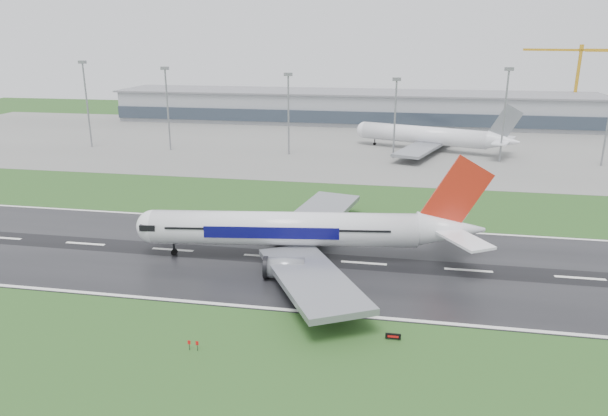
# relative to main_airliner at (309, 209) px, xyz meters

# --- Properties ---
(ground) EXTENTS (520.00, 520.00, 0.00)m
(ground) POSITION_rel_main_airliner_xyz_m (-8.74, -1.00, -10.33)
(ground) COLOR #204619
(ground) RESTS_ON ground
(runway) EXTENTS (400.00, 45.00, 0.10)m
(runway) POSITION_rel_main_airliner_xyz_m (-8.74, -1.00, -10.28)
(runway) COLOR black
(runway) RESTS_ON ground
(apron) EXTENTS (400.00, 130.00, 0.08)m
(apron) POSITION_rel_main_airliner_xyz_m (-8.74, 124.00, -10.29)
(apron) COLOR slate
(apron) RESTS_ON ground
(terminal) EXTENTS (240.00, 36.00, 15.00)m
(terminal) POSITION_rel_main_airliner_xyz_m (-8.74, 184.00, -2.83)
(terminal) COLOR gray
(terminal) RESTS_ON ground
(main_airliner) EXTENTS (77.32, 74.48, 20.46)m
(main_airliner) POSITION_rel_main_airliner_xyz_m (0.00, 0.00, 0.00)
(main_airliner) COLOR silver
(main_airliner) RESTS_ON runway
(parked_airliner) EXTENTS (81.08, 78.35, 18.98)m
(parked_airliner) POSITION_rel_main_airliner_xyz_m (27.94, 115.50, -0.76)
(parked_airliner) COLOR silver
(parked_airliner) RESTS_ON apron
(tower_crane) EXTENTS (38.60, 11.67, 39.20)m
(tower_crane) POSITION_rel_main_airliner_xyz_m (101.52, 199.00, 9.27)
(tower_crane) COLOR #BE8719
(tower_crane) RESTS_ON ground
(runway_sign) EXTENTS (2.31, 0.71, 1.04)m
(runway_sign) POSITION_rel_main_airliner_xyz_m (17.67, -29.01, -9.81)
(runway_sign) COLOR black
(runway_sign) RESTS_ON ground
(floodmast_0) EXTENTS (0.64, 0.64, 32.61)m
(floodmast_0) POSITION_rel_main_airliner_xyz_m (-105.61, 99.00, 5.97)
(floodmast_0) COLOR gray
(floodmast_0) RESTS_ON ground
(floodmast_1) EXTENTS (0.64, 0.64, 30.64)m
(floodmast_1) POSITION_rel_main_airliner_xyz_m (-71.98, 99.00, 4.99)
(floodmast_1) COLOR gray
(floodmast_1) RESTS_ON ground
(floodmast_2) EXTENTS (0.64, 0.64, 28.94)m
(floodmast_2) POSITION_rel_main_airliner_xyz_m (-24.57, 99.00, 4.14)
(floodmast_2) COLOR gray
(floodmast_2) RESTS_ON ground
(floodmast_3) EXTENTS (0.64, 0.64, 27.73)m
(floodmast_3) POSITION_rel_main_airliner_xyz_m (14.42, 99.00, 3.53)
(floodmast_3) COLOR gray
(floodmast_3) RESTS_ON ground
(floodmast_4) EXTENTS (0.64, 0.64, 31.59)m
(floodmast_4) POSITION_rel_main_airliner_xyz_m (51.74, 99.00, 5.46)
(floodmast_4) COLOR gray
(floodmast_4) RESTS_ON ground
(floodmast_5) EXTENTS (0.64, 0.64, 29.44)m
(floodmast_5) POSITION_rel_main_airliner_xyz_m (85.36, 99.00, 4.39)
(floodmast_5) COLOR gray
(floodmast_5) RESTS_ON ground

